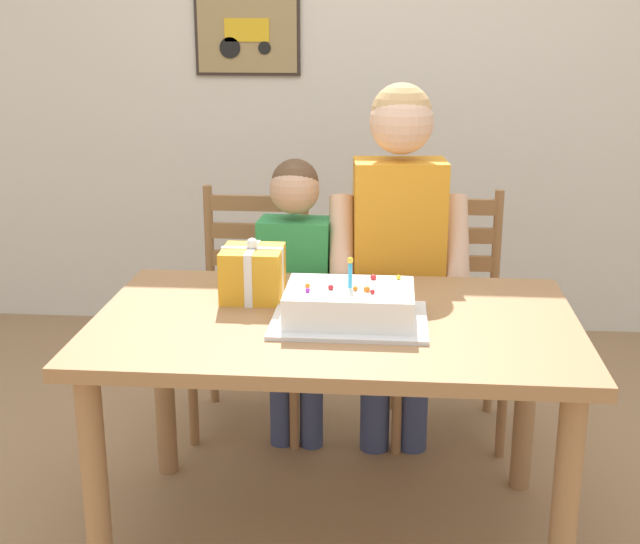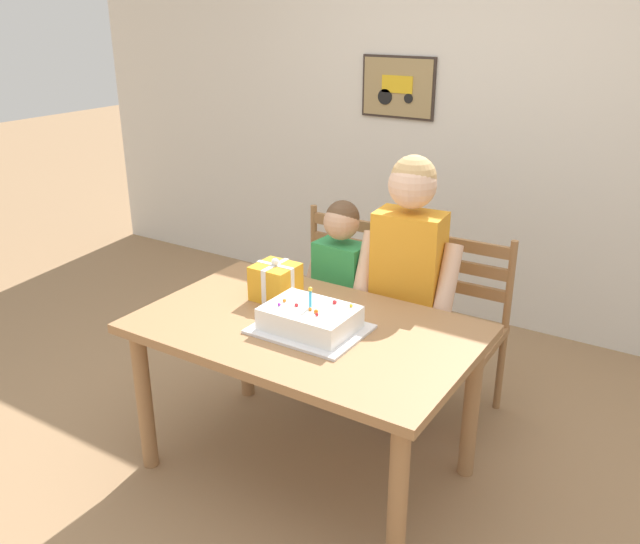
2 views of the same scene
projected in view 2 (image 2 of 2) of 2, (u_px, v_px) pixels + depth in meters
name	position (u px, v px, depth m)	size (l,w,h in m)	color
ground_plane	(307.00, 468.00, 3.03)	(20.00, 20.00, 0.00)	#997551
back_wall	(482.00, 120.00, 4.10)	(6.40, 0.11, 2.60)	silver
dining_table	(306.00, 346.00, 2.80)	(1.39, 0.87, 0.72)	#9E7047
birthday_cake	(310.00, 320.00, 2.70)	(0.44, 0.34, 0.19)	silver
gift_box_red_large	(276.00, 282.00, 2.99)	(0.19, 0.18, 0.19)	gold
chair_left	(328.00, 296.00, 3.67)	(0.42, 0.42, 0.92)	#996B42
chair_right	(458.00, 329.00, 3.29)	(0.43, 0.43, 0.92)	#996B42
child_older	(408.00, 268.00, 3.10)	(0.50, 0.29, 1.35)	#38426B
child_younger	(340.00, 283.00, 3.34)	(0.40, 0.23, 1.08)	#38426B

